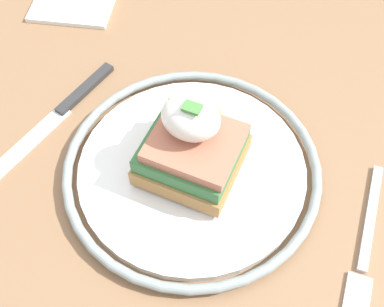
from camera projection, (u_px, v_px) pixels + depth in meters
The scene contains 6 objects.
dining_table at pixel (180, 203), 0.62m from camera, with size 1.00×0.80×0.77m.
plate at pixel (192, 168), 0.49m from camera, with size 0.26×0.26×0.02m.
sandwich at pixel (192, 145), 0.46m from camera, with size 0.09×0.12×0.09m.
fork at pixel (366, 244), 0.45m from camera, with size 0.03×0.15×0.00m.
knife at pixel (62, 111), 0.54m from camera, with size 0.05×0.20×0.01m.
napkin at pixel (74, 1), 0.64m from camera, with size 0.11×0.09×0.01m, color white.
Camera 1 is at (-0.13, 0.26, 1.20)m, focal length 45.00 mm.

